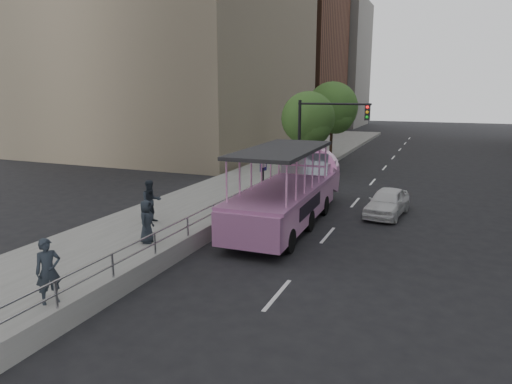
# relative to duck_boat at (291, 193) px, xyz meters

# --- Properties ---
(ground) EXTENTS (160.00, 160.00, 0.00)m
(ground) POSITION_rel_duck_boat_xyz_m (1.03, -5.40, -1.28)
(ground) COLOR black
(sidewalk) EXTENTS (5.50, 80.00, 0.30)m
(sidewalk) POSITION_rel_duck_boat_xyz_m (-4.72, 4.60, -1.13)
(sidewalk) COLOR gray
(sidewalk) RESTS_ON ground
(kerb_wall) EXTENTS (0.24, 30.00, 0.36)m
(kerb_wall) POSITION_rel_duck_boat_xyz_m (-2.09, -3.40, -0.80)
(kerb_wall) COLOR gray
(kerb_wall) RESTS_ON sidewalk
(guardrail) EXTENTS (0.07, 22.00, 0.71)m
(guardrail) POSITION_rel_duck_boat_xyz_m (-2.09, -3.40, -0.14)
(guardrail) COLOR #A5A5A9
(guardrail) RESTS_ON kerb_wall
(duck_boat) EXTENTS (2.81, 10.44, 3.45)m
(duck_boat) POSITION_rel_duck_boat_xyz_m (0.00, 0.00, 0.00)
(duck_boat) COLOR black
(duck_boat) RESTS_ON ground
(car) EXTENTS (1.96, 3.91, 1.28)m
(car) POSITION_rel_duck_boat_xyz_m (3.85, 2.64, -0.64)
(car) COLOR white
(car) RESTS_ON ground
(pedestrian_near) EXTENTS (0.70, 0.76, 1.75)m
(pedestrian_near) POSITION_rel_duck_boat_xyz_m (-3.07, -10.68, -0.11)
(pedestrian_near) COLOR #212931
(pedestrian_near) RESTS_ON sidewalk
(pedestrian_mid) EXTENTS (1.06, 1.11, 1.80)m
(pedestrian_mid) POSITION_rel_duck_boat_xyz_m (-5.06, -3.38, -0.08)
(pedestrian_mid) COLOR #212931
(pedestrian_mid) RESTS_ON sidewalk
(pedestrian_far) EXTENTS (0.66, 0.86, 1.58)m
(pedestrian_far) POSITION_rel_duck_boat_xyz_m (-3.65, -5.67, -0.19)
(pedestrian_far) COLOR #212931
(pedestrian_far) RESTS_ON sidewalk
(parking_sign) EXTENTS (0.12, 0.63, 2.81)m
(parking_sign) POSITION_rel_duck_boat_xyz_m (-1.97, 1.58, 0.48)
(parking_sign) COLOR black
(parking_sign) RESTS_ON ground
(traffic_signal) EXTENTS (4.20, 0.32, 5.20)m
(traffic_signal) POSITION_rel_duck_boat_xyz_m (-0.68, 7.10, 2.22)
(traffic_signal) COLOR black
(traffic_signal) RESTS_ON ground
(street_tree_near) EXTENTS (3.52, 3.52, 5.72)m
(street_tree_near) POSITION_rel_duck_boat_xyz_m (-2.27, 10.52, 2.54)
(street_tree_near) COLOR #382519
(street_tree_near) RESTS_ON ground
(street_tree_far) EXTENTS (3.97, 3.97, 6.45)m
(street_tree_far) POSITION_rel_duck_boat_xyz_m (-2.07, 16.52, 3.03)
(street_tree_far) COLOR #382519
(street_tree_far) RESTS_ON ground
(midrise_brick) EXTENTS (18.00, 16.00, 26.00)m
(midrise_brick) POSITION_rel_duck_boat_xyz_m (-16.97, 42.60, 11.72)
(midrise_brick) COLOR brown
(midrise_brick) RESTS_ON ground
(midrise_stone_b) EXTENTS (16.00, 14.00, 20.00)m
(midrise_stone_b) POSITION_rel_duck_boat_xyz_m (-14.97, 58.60, 8.72)
(midrise_stone_b) COLOR slate
(midrise_stone_b) RESTS_ON ground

